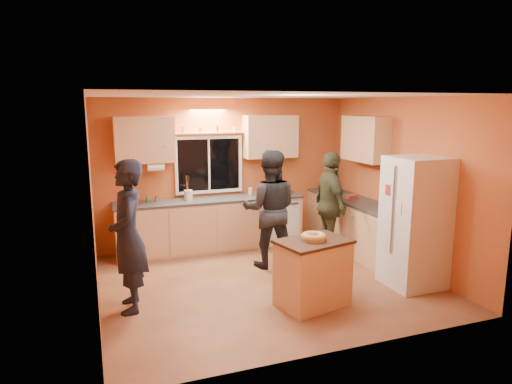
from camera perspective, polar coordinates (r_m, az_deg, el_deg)
name	(u,v)px	position (r m, az deg, el deg)	size (l,w,h in m)	color
ground	(265,281)	(6.64, 1.17, -11.10)	(4.50, 4.50, 0.00)	brown
room_shell	(263,165)	(6.64, 0.91, 3.37)	(4.54, 4.04, 2.61)	#B05C2D
back_counter	(231,222)	(8.03, -3.11, -3.81)	(4.23, 0.62, 0.90)	tan
right_counter	(364,229)	(7.78, 13.37, -4.58)	(0.62, 1.84, 0.90)	tan
refrigerator	(415,222)	(6.63, 19.27, -3.59)	(0.72, 0.70, 1.80)	silver
island	(313,272)	(5.81, 7.11, -9.93)	(0.99, 0.78, 0.85)	tan
bundt_pastry	(314,237)	(5.66, 7.22, -5.56)	(0.31, 0.31, 0.09)	tan
person_left	(128,236)	(5.71, -15.71, -5.36)	(0.68, 0.44, 1.86)	black
person_center	(270,209)	(7.00, 1.71, -2.15)	(0.88, 0.69, 1.82)	black
person_right	(330,205)	(7.54, 9.28, -1.62)	(1.02, 0.43, 1.75)	#343A25
mixing_bowl	(275,192)	(8.17, 2.43, -0.03)	(0.34, 0.34, 0.08)	black
utensil_crock	(188,195)	(7.77, -8.46, -0.38)	(0.14, 0.14, 0.17)	beige
potted_plant	(388,202)	(7.18, 16.20, -1.19)	(0.25, 0.21, 0.28)	gray
red_box	(352,197)	(7.96, 11.92, -0.59)	(0.16, 0.12, 0.07)	#9C2A18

